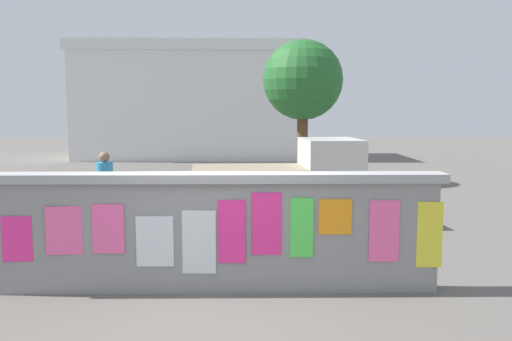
% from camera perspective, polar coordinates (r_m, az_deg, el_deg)
% --- Properties ---
extents(ground, '(60.00, 60.00, 0.00)m').
position_cam_1_polar(ground, '(15.39, -2.54, -2.71)').
color(ground, '#605B56').
extents(poster_wall, '(6.29, 0.42, 1.64)m').
position_cam_1_polar(poster_wall, '(7.38, -4.42, -6.44)').
color(poster_wall, gray).
rests_on(poster_wall, ground).
extents(auto_rickshaw_truck, '(3.72, 1.81, 1.85)m').
position_cam_1_polar(auto_rickshaw_truck, '(11.60, 3.17, -1.32)').
color(auto_rickshaw_truck, black).
rests_on(auto_rickshaw_truck, ground).
extents(motorcycle, '(1.88, 0.67, 0.87)m').
position_cam_1_polar(motorcycle, '(9.19, -13.01, -6.40)').
color(motorcycle, black).
rests_on(motorcycle, ground).
extents(bicycle_near, '(1.67, 0.56, 0.95)m').
position_cam_1_polar(bicycle_near, '(8.55, -0.53, -7.90)').
color(bicycle_near, black).
rests_on(bicycle_near, ground).
extents(bicycle_far, '(1.69, 0.46, 0.95)m').
position_cam_1_polar(bicycle_far, '(12.91, -11.45, -3.03)').
color(bicycle_far, black).
rests_on(bicycle_far, ground).
extents(person_walking, '(0.39, 0.39, 1.62)m').
position_cam_1_polar(person_walking, '(11.51, -15.82, -1.20)').
color(person_walking, yellow).
rests_on(person_walking, ground).
extents(tree_roadside, '(2.65, 2.65, 4.76)m').
position_cam_1_polar(tree_roadside, '(18.00, 5.03, 9.49)').
color(tree_roadside, brown).
rests_on(tree_roadside, ground).
extents(building_background, '(11.16, 5.03, 5.66)m').
position_cam_1_polar(building_background, '(27.38, -7.03, 7.37)').
color(building_background, white).
rests_on(building_background, ground).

